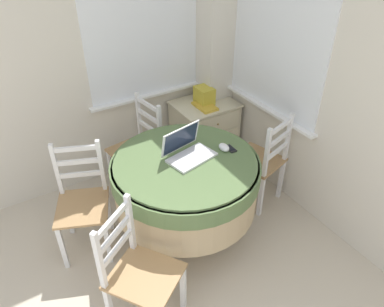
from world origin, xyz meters
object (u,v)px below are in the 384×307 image
object	(u,v)px
corner_cabinet	(204,131)
book_on_cabinet	(205,106)
computer_mouse	(224,147)
storage_box	(204,95)
dining_chair_near_back_window	(139,148)
round_dining_table	(186,180)
dining_chair_camera_near	(138,273)
dining_chair_left_flank	(83,203)
laptop	(188,151)
dining_chair_near_right_window	(261,161)
cell_phone	(230,149)

from	to	relation	value
corner_cabinet	book_on_cabinet	xyz separation A→B (m)	(-0.05, -0.07, 0.34)
computer_mouse	storage_box	bearing A→B (deg)	65.12
storage_box	dining_chair_near_back_window	bearing A→B (deg)	-173.03
round_dining_table	corner_cabinet	xyz separation A→B (m)	(0.75, 0.88, -0.26)
corner_cabinet	dining_chair_camera_near	bearing A→B (deg)	-135.51
dining_chair_left_flank	corner_cabinet	xyz separation A→B (m)	(1.46, 0.54, -0.11)
dining_chair_left_flank	storage_box	bearing A→B (deg)	20.54
laptop	book_on_cabinet	world-z (taller)	laptop
round_dining_table	dining_chair_near_right_window	size ratio (longest dim) A/B	1.24
round_dining_table	dining_chair_near_back_window	distance (m)	0.81
laptop	dining_chair_left_flank	bearing A→B (deg)	158.18
round_dining_table	storage_box	world-z (taller)	storage_box
laptop	dining_chair_near_back_window	bearing A→B (deg)	96.04
dining_chair_camera_near	round_dining_table	bearing A→B (deg)	37.14
storage_box	cell_phone	bearing A→B (deg)	-111.90
round_dining_table	book_on_cabinet	distance (m)	1.07
round_dining_table	dining_chair_camera_near	world-z (taller)	dining_chair_camera_near
round_dining_table	dining_chair_left_flank	size ratio (longest dim) A/B	1.24
round_dining_table	dining_chair_near_back_window	xyz separation A→B (m)	(-0.04, 0.79, -0.15)
cell_phone	dining_chair_left_flank	world-z (taller)	dining_chair_left_flank
dining_chair_near_right_window	corner_cabinet	distance (m)	0.85
dining_chair_near_back_window	dining_chair_left_flank	size ratio (longest dim) A/B	1.00
book_on_cabinet	dining_chair_near_back_window	bearing A→B (deg)	-178.85
laptop	dining_chair_near_right_window	distance (m)	0.85
computer_mouse	storage_box	distance (m)	1.03
computer_mouse	dining_chair_near_back_window	world-z (taller)	dining_chair_near_back_window
cell_phone	round_dining_table	bearing A→B (deg)	171.54
corner_cabinet	round_dining_table	bearing A→B (deg)	-130.51
corner_cabinet	dining_chair_near_right_window	bearing A→B (deg)	-86.70
dining_chair_near_right_window	corner_cabinet	xyz separation A→B (m)	(-0.05, 0.84, -0.11)
storage_box	book_on_cabinet	size ratio (longest dim) A/B	0.74
cell_phone	book_on_cabinet	bearing A→B (deg)	68.78
round_dining_table	corner_cabinet	world-z (taller)	round_dining_table
dining_chair_near_back_window	storage_box	bearing A→B (deg)	6.97
laptop	storage_box	bearing A→B (deg)	50.40
dining_chair_near_back_window	dining_chair_camera_near	size ratio (longest dim) A/B	1.00
dining_chair_near_right_window	computer_mouse	bearing A→B (deg)	-170.63
dining_chair_left_flank	corner_cabinet	bearing A→B (deg)	20.14
laptop	cell_phone	bearing A→B (deg)	-15.92
corner_cabinet	book_on_cabinet	distance (m)	0.35
dining_chair_camera_near	storage_box	distance (m)	1.96
dining_chair_near_back_window	dining_chair_near_right_window	xyz separation A→B (m)	(0.83, -0.75, 0.00)
laptop	dining_chair_camera_near	bearing A→B (deg)	-142.62
cell_phone	corner_cabinet	world-z (taller)	cell_phone
dining_chair_camera_near	laptop	bearing A→B (deg)	37.38
laptop	corner_cabinet	size ratio (longest dim) A/B	0.60
laptop	dining_chair_left_flank	world-z (taller)	laptop
dining_chair_left_flank	book_on_cabinet	distance (m)	1.51
corner_cabinet	dining_chair_left_flank	bearing A→B (deg)	-159.86
round_dining_table	computer_mouse	xyz separation A→B (m)	(0.32, -0.04, 0.21)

